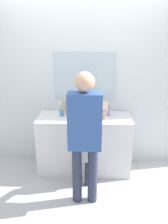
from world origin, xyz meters
The scene contains 9 objects.
ground_plane centered at (0.00, 0.00, 0.00)m, with size 14.00×14.00×0.00m, color silver.
back_wall centered at (0.00, 0.62, 1.35)m, with size 4.40×0.10×2.70m.
vanity_cabinet centered at (0.00, 0.30, 0.44)m, with size 1.36×0.54×0.87m, color white.
sink_basin centered at (0.00, 0.28, 0.93)m, with size 0.35×0.35×0.11m.
faucet centered at (0.00, 0.50, 0.96)m, with size 0.18×0.14×0.18m.
toothbrush_cup centered at (-0.33, 0.32, 0.93)m, with size 0.07×0.07×0.21m.
soap_bottle centered at (0.34, 0.36, 0.94)m, with size 0.06×0.06×0.17m.
child_toddler centered at (0.00, -0.10, 0.52)m, with size 0.27×0.27×0.87m.
adult_parent centered at (0.03, -0.39, 1.00)m, with size 0.51×0.54×1.66m.
Camera 1 is at (0.11, -2.80, 2.08)m, focal length 36.70 mm.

